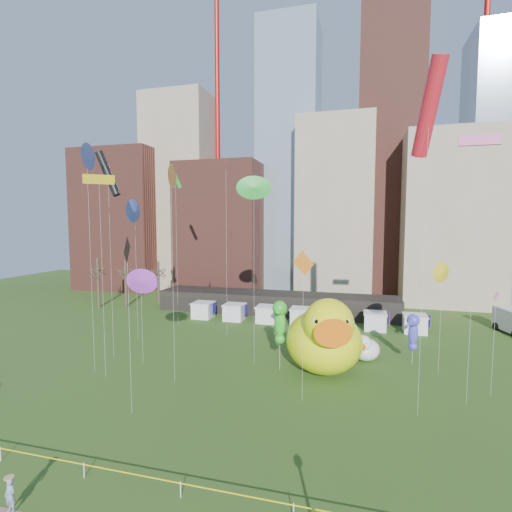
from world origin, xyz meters
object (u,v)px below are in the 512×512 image
(seahorse_purple, at_px, (413,329))
(woman, at_px, (10,496))
(big_duck, at_px, (325,337))
(small_duck, at_px, (365,348))
(seahorse_green, at_px, (280,319))

(seahorse_purple, height_order, woman, seahorse_purple)
(big_duck, distance_m, woman, 26.02)
(small_duck, bearing_deg, seahorse_purple, 21.93)
(seahorse_green, bearing_deg, woman, -115.57)
(small_duck, xyz_separation_m, seahorse_green, (-8.15, -4.83, 3.79))
(big_duck, relative_size, seahorse_purple, 2.07)
(small_duck, xyz_separation_m, seahorse_purple, (4.66, 0.25, 2.29))
(small_duck, height_order, woman, small_duck)
(big_duck, relative_size, woman, 6.06)
(seahorse_purple, xyz_separation_m, woman, (-21.95, -26.92, -2.73))
(seahorse_purple, bearing_deg, woman, -105.56)
(big_duck, distance_m, small_duck, 6.35)
(seahorse_green, relative_size, seahorse_purple, 1.33)
(big_duck, relative_size, seahorse_green, 1.56)
(small_duck, distance_m, seahorse_purple, 5.20)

